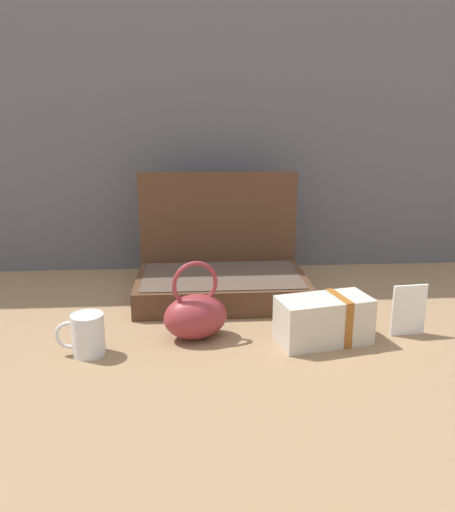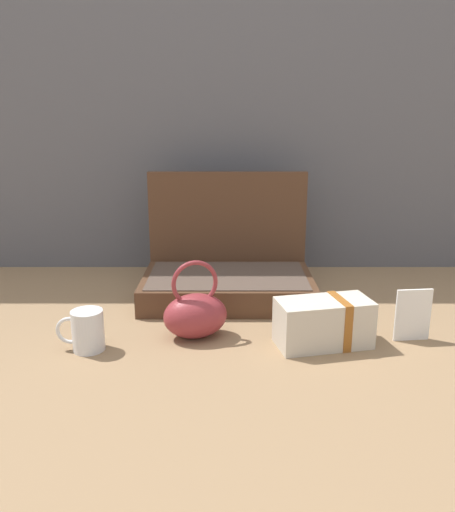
% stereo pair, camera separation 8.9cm
% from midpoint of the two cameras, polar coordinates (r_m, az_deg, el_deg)
% --- Properties ---
extents(ground_plane, '(6.00, 6.00, 0.00)m').
position_cam_midpoint_polar(ground_plane, '(1.37, 1.79, -7.89)').
color(ground_plane, '#8C6D4C').
extents(back_wall, '(3.20, 0.06, 1.40)m').
position_cam_midpoint_polar(back_wall, '(1.84, 1.44, 20.39)').
color(back_wall, '#56565B').
rests_on(back_wall, ground_plane).
extents(open_suitcase, '(0.51, 0.33, 0.37)m').
position_cam_midpoint_polar(open_suitcase, '(1.58, 1.72, -1.67)').
color(open_suitcase, '#4C301E').
rests_on(open_suitcase, ground_plane).
extents(teal_pouch_handbag, '(0.19, 0.16, 0.20)m').
position_cam_midpoint_polar(teal_pouch_handbag, '(1.29, -1.70, -6.43)').
color(teal_pouch_handbag, maroon).
rests_on(teal_pouch_handbag, ground_plane).
extents(cream_toiletry_bag, '(0.24, 0.15, 0.12)m').
position_cam_midpoint_polar(cream_toiletry_bag, '(1.28, 12.62, -7.24)').
color(cream_toiletry_bag, beige).
rests_on(cream_toiletry_bag, ground_plane).
extents(coffee_mug, '(0.11, 0.08, 0.10)m').
position_cam_midpoint_polar(coffee_mug, '(1.26, -13.48, -8.05)').
color(coffee_mug, silver).
rests_on(coffee_mug, ground_plane).
extents(info_card_left, '(0.09, 0.02, 0.13)m').
position_cam_midpoint_polar(info_card_left, '(1.36, 21.57, -6.13)').
color(info_card_left, white).
rests_on(info_card_left, ground_plane).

